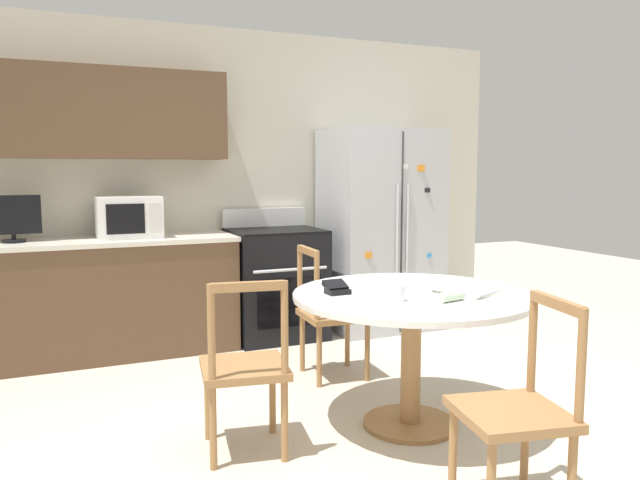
# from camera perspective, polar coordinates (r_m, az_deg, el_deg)

# --- Properties ---
(ground_plane) EXTENTS (14.00, 14.00, 0.00)m
(ground_plane) POSITION_cam_1_polar(r_m,az_deg,el_deg) (3.34, 5.06, -18.76)
(ground_plane) COLOR beige
(back_wall) EXTENTS (5.20, 0.44, 2.60)m
(back_wall) POSITION_cam_1_polar(r_m,az_deg,el_deg) (5.36, -11.30, 6.61)
(back_wall) COLOR beige
(back_wall) RESTS_ON ground_plane
(kitchen_counter) EXTENTS (2.11, 0.64, 0.90)m
(kitchen_counter) POSITION_cam_1_polar(r_m,az_deg,el_deg) (5.03, -19.85, -5.01)
(kitchen_counter) COLOR brown
(kitchen_counter) RESTS_ON ground_plane
(refrigerator) EXTENTS (0.96, 0.75, 1.77)m
(refrigerator) POSITION_cam_1_polar(r_m,az_deg,el_deg) (5.59, 5.54, 0.96)
(refrigerator) COLOR #B2B5BA
(refrigerator) RESTS_ON ground_plane
(oven_range) EXTENTS (0.75, 0.68, 1.08)m
(oven_range) POSITION_cam_1_polar(r_m,az_deg,el_deg) (5.29, -4.07, -3.89)
(oven_range) COLOR black
(oven_range) RESTS_ON ground_plane
(microwave) EXTENTS (0.47, 0.38, 0.32)m
(microwave) POSITION_cam_1_polar(r_m,az_deg,el_deg) (4.98, -17.10, 2.03)
(microwave) COLOR white
(microwave) RESTS_ON kitchen_counter
(countertop_tv) EXTENTS (0.38, 0.16, 0.34)m
(countertop_tv) POSITION_cam_1_polar(r_m,az_deg,el_deg) (4.95, -26.28, 1.89)
(countertop_tv) COLOR black
(countertop_tv) RESTS_ON kitchen_counter
(dining_table) EXTENTS (1.30, 1.30, 0.75)m
(dining_table) POSITION_cam_1_polar(r_m,az_deg,el_deg) (3.47, 8.37, -6.92)
(dining_table) COLOR white
(dining_table) RESTS_ON ground_plane
(dining_chair_far) EXTENTS (0.44, 0.44, 0.90)m
(dining_chair_far) POSITION_cam_1_polar(r_m,az_deg,el_deg) (4.28, 0.93, -6.82)
(dining_chair_far) COLOR #9E7042
(dining_chair_far) RESTS_ON ground_plane
(dining_chair_left) EXTENTS (0.48, 0.48, 0.90)m
(dining_chair_left) POSITION_cam_1_polar(r_m,az_deg,el_deg) (3.19, -6.89, -11.61)
(dining_chair_left) COLOR #9E7042
(dining_chair_left) RESTS_ON ground_plane
(dining_chair_near) EXTENTS (0.50, 0.50, 0.90)m
(dining_chair_near) POSITION_cam_1_polar(r_m,az_deg,el_deg) (2.76, 17.63, -14.76)
(dining_chair_near) COLOR #9E7042
(dining_chair_near) RESTS_ON ground_plane
(candle_glass) EXTENTS (0.09, 0.09, 0.08)m
(candle_glass) POSITION_cam_1_polar(r_m,az_deg,el_deg) (3.21, 6.98, -4.94)
(candle_glass) COLOR silver
(candle_glass) RESTS_ON dining_table
(folded_napkin) EXTENTS (0.16, 0.08, 0.05)m
(folded_napkin) POSITION_cam_1_polar(r_m,az_deg,el_deg) (3.25, 11.94, -5.06)
(folded_napkin) COLOR beige
(folded_napkin) RESTS_ON dining_table
(wallet) EXTENTS (0.12, 0.13, 0.07)m
(wallet) POSITION_cam_1_polar(r_m,az_deg,el_deg) (3.38, 1.51, -4.46)
(wallet) COLOR black
(wallet) RESTS_ON dining_table
(mail_stack) EXTENTS (0.32, 0.36, 0.02)m
(mail_stack) POSITION_cam_1_polar(r_m,az_deg,el_deg) (3.48, 13.16, -4.56)
(mail_stack) COLOR white
(mail_stack) RESTS_ON dining_table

